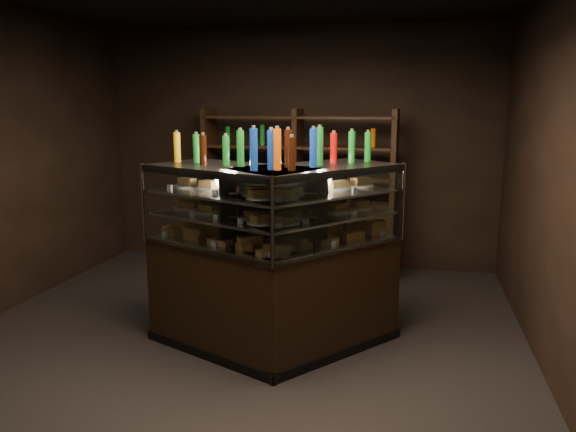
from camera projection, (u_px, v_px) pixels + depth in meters
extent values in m
plane|color=black|center=(241.00, 335.00, 5.07)|extent=(5.00, 5.00, 0.00)
cube|color=black|center=(298.00, 148.00, 7.17)|extent=(5.00, 0.02, 3.00)
cube|color=black|center=(60.00, 234.00, 2.39)|extent=(5.00, 0.02, 3.00)
cube|color=black|center=(554.00, 178.00, 4.24)|extent=(0.02, 5.00, 3.00)
cube|color=black|center=(313.00, 295.00, 4.77)|extent=(1.42, 1.52, 0.91)
cube|color=black|center=(313.00, 341.00, 4.85)|extent=(1.46, 1.57, 0.08)
cube|color=black|center=(315.00, 170.00, 4.56)|extent=(1.42, 1.52, 0.06)
cube|color=silver|center=(314.00, 242.00, 4.68)|extent=(1.34, 1.45, 0.02)
cube|color=silver|center=(314.00, 216.00, 4.63)|extent=(1.34, 1.45, 0.02)
cube|color=silver|center=(314.00, 193.00, 4.60)|extent=(1.34, 1.45, 0.02)
cube|color=white|center=(345.00, 211.00, 4.34)|extent=(0.88, 1.09, 0.64)
cylinder|color=silver|center=(403.00, 202.00, 4.78)|extent=(0.03, 0.03, 0.66)
cylinder|color=silver|center=(272.00, 222.00, 3.92)|extent=(0.03, 0.03, 0.66)
cube|color=black|center=(234.00, 295.00, 4.76)|extent=(1.56, 1.21, 0.91)
cube|color=black|center=(235.00, 341.00, 4.84)|extent=(1.60, 1.25, 0.08)
cube|color=black|center=(232.00, 170.00, 4.55)|extent=(1.56, 1.21, 0.06)
cube|color=silver|center=(233.00, 242.00, 4.67)|extent=(1.48, 1.14, 0.02)
cube|color=silver|center=(233.00, 217.00, 4.62)|extent=(1.48, 1.14, 0.02)
cube|color=silver|center=(232.00, 194.00, 4.59)|extent=(1.48, 1.14, 0.02)
cube|color=white|center=(201.00, 212.00, 4.32)|extent=(1.27, 0.58, 0.64)
cylinder|color=silver|center=(272.00, 222.00, 3.92)|extent=(0.03, 0.03, 0.66)
cylinder|color=silver|center=(144.00, 202.00, 4.74)|extent=(0.03, 0.03, 0.66)
cube|color=#C89047|center=(259.00, 249.00, 4.28)|extent=(0.18, 0.20, 0.06)
cube|color=#C89047|center=(289.00, 243.00, 4.46)|extent=(0.18, 0.20, 0.06)
cube|color=#C89047|center=(317.00, 238.00, 4.64)|extent=(0.18, 0.20, 0.06)
cube|color=#C89047|center=(342.00, 233.00, 4.82)|extent=(0.18, 0.20, 0.06)
cube|color=#C89047|center=(366.00, 228.00, 5.00)|extent=(0.18, 0.20, 0.06)
cylinder|color=white|center=(262.00, 223.00, 4.31)|extent=(0.24, 0.24, 0.02)
cube|color=#C89047|center=(262.00, 218.00, 4.30)|extent=(0.17, 0.19, 0.05)
cylinder|color=white|center=(289.00, 218.00, 4.47)|extent=(0.24, 0.24, 0.02)
cube|color=#C89047|center=(289.00, 214.00, 4.46)|extent=(0.17, 0.19, 0.05)
cylinder|color=white|center=(314.00, 214.00, 4.63)|extent=(0.24, 0.24, 0.02)
cube|color=#C89047|center=(314.00, 210.00, 4.62)|extent=(0.17, 0.19, 0.05)
cylinder|color=white|center=(337.00, 211.00, 4.79)|extent=(0.24, 0.24, 0.02)
cube|color=#C89047|center=(337.00, 207.00, 4.79)|extent=(0.17, 0.19, 0.05)
cylinder|color=white|center=(359.00, 207.00, 4.96)|extent=(0.24, 0.24, 0.02)
cube|color=#C89047|center=(359.00, 203.00, 4.95)|extent=(0.17, 0.19, 0.05)
cylinder|color=white|center=(262.00, 198.00, 4.27)|extent=(0.24, 0.24, 0.02)
cube|color=#C89047|center=(262.00, 193.00, 4.26)|extent=(0.17, 0.19, 0.05)
cylinder|color=white|center=(289.00, 194.00, 4.43)|extent=(0.24, 0.24, 0.02)
cube|color=#C89047|center=(289.00, 190.00, 4.42)|extent=(0.17, 0.19, 0.05)
cylinder|color=white|center=(314.00, 191.00, 4.59)|extent=(0.24, 0.24, 0.02)
cube|color=#C89047|center=(314.00, 187.00, 4.59)|extent=(0.17, 0.19, 0.05)
cylinder|color=white|center=(338.00, 188.00, 4.76)|extent=(0.24, 0.24, 0.02)
cube|color=#C89047|center=(338.00, 184.00, 4.75)|extent=(0.17, 0.19, 0.05)
cylinder|color=white|center=(360.00, 186.00, 4.92)|extent=(0.24, 0.24, 0.02)
cube|color=#C89047|center=(360.00, 182.00, 4.91)|extent=(0.17, 0.19, 0.05)
cube|color=#C89047|center=(182.00, 229.00, 4.98)|extent=(0.20, 0.16, 0.06)
cube|color=#C89047|center=(205.00, 234.00, 4.80)|extent=(0.20, 0.16, 0.06)
cube|color=#C89047|center=(230.00, 238.00, 4.63)|extent=(0.20, 0.16, 0.06)
cube|color=#C89047|center=(257.00, 243.00, 4.46)|extent=(0.20, 0.16, 0.06)
cube|color=#C89047|center=(287.00, 249.00, 4.28)|extent=(0.20, 0.16, 0.06)
cylinder|color=white|center=(188.00, 208.00, 4.93)|extent=(0.24, 0.24, 0.02)
cube|color=#C89047|center=(188.00, 204.00, 4.93)|extent=(0.19, 0.15, 0.05)
cylinder|color=white|center=(210.00, 211.00, 4.78)|extent=(0.24, 0.24, 0.02)
cube|color=#C89047|center=(210.00, 207.00, 4.77)|extent=(0.19, 0.15, 0.05)
cylinder|color=white|center=(233.00, 215.00, 4.62)|extent=(0.24, 0.24, 0.02)
cube|color=#C89047|center=(233.00, 211.00, 4.61)|extent=(0.19, 0.15, 0.05)
cylinder|color=white|center=(257.00, 218.00, 4.46)|extent=(0.24, 0.24, 0.02)
cube|color=#C89047|center=(257.00, 214.00, 4.46)|extent=(0.19, 0.15, 0.05)
cylinder|color=white|center=(284.00, 223.00, 4.31)|extent=(0.24, 0.24, 0.02)
cube|color=#C89047|center=(284.00, 218.00, 4.30)|extent=(0.19, 0.15, 0.05)
cylinder|color=white|center=(187.00, 186.00, 4.90)|extent=(0.24, 0.24, 0.02)
cube|color=#C89047|center=(187.00, 182.00, 4.89)|extent=(0.19, 0.15, 0.05)
cylinder|color=white|center=(209.00, 189.00, 4.74)|extent=(0.24, 0.24, 0.02)
cube|color=#C89047|center=(209.00, 185.00, 4.73)|extent=(0.19, 0.15, 0.05)
cylinder|color=white|center=(232.00, 191.00, 4.58)|extent=(0.24, 0.24, 0.02)
cube|color=#C89047|center=(232.00, 187.00, 4.58)|extent=(0.19, 0.15, 0.05)
cylinder|color=white|center=(257.00, 194.00, 4.43)|extent=(0.24, 0.24, 0.02)
cube|color=#C89047|center=(257.00, 190.00, 4.42)|extent=(0.19, 0.15, 0.05)
cylinder|color=white|center=(284.00, 198.00, 4.27)|extent=(0.24, 0.24, 0.02)
cube|color=#C89047|center=(284.00, 193.00, 4.26)|extent=(0.19, 0.15, 0.05)
cylinder|color=yellow|center=(256.00, 152.00, 4.17)|extent=(0.06, 0.06, 0.28)
cylinder|color=silver|center=(255.00, 132.00, 4.14)|extent=(0.03, 0.03, 0.02)
cylinder|color=#147223|center=(274.00, 151.00, 4.27)|extent=(0.06, 0.06, 0.28)
cylinder|color=silver|center=(273.00, 131.00, 4.24)|extent=(0.03, 0.03, 0.02)
cylinder|color=#0F38B2|center=(291.00, 150.00, 4.37)|extent=(0.06, 0.06, 0.28)
cylinder|color=silver|center=(291.00, 131.00, 4.34)|extent=(0.03, 0.03, 0.02)
cylinder|color=#B20C0A|center=(307.00, 149.00, 4.47)|extent=(0.06, 0.06, 0.28)
cylinder|color=silver|center=(307.00, 130.00, 4.45)|extent=(0.03, 0.03, 0.02)
cylinder|color=silver|center=(322.00, 148.00, 4.58)|extent=(0.06, 0.06, 0.28)
cylinder|color=silver|center=(323.00, 130.00, 4.55)|extent=(0.03, 0.03, 0.02)
cylinder|color=#D8590A|center=(337.00, 147.00, 4.68)|extent=(0.06, 0.06, 0.28)
cylinder|color=silver|center=(338.00, 129.00, 4.65)|extent=(0.03, 0.03, 0.02)
cylinder|color=black|center=(352.00, 146.00, 4.78)|extent=(0.06, 0.06, 0.28)
cylinder|color=silver|center=(352.00, 129.00, 4.75)|extent=(0.03, 0.03, 0.02)
cylinder|color=yellow|center=(365.00, 145.00, 4.89)|extent=(0.06, 0.06, 0.28)
cylinder|color=silver|center=(366.00, 128.00, 4.86)|extent=(0.03, 0.03, 0.02)
cylinder|color=yellow|center=(182.00, 146.00, 4.86)|extent=(0.06, 0.06, 0.28)
cylinder|color=silver|center=(181.00, 128.00, 4.83)|extent=(0.03, 0.03, 0.02)
cylinder|color=#147223|center=(195.00, 146.00, 4.76)|extent=(0.06, 0.06, 0.28)
cylinder|color=silver|center=(194.00, 129.00, 4.73)|extent=(0.03, 0.03, 0.02)
cylinder|color=#0F38B2|center=(209.00, 147.00, 4.66)|extent=(0.06, 0.06, 0.28)
cylinder|color=silver|center=(209.00, 129.00, 4.64)|extent=(0.03, 0.03, 0.02)
cylinder|color=#B20C0A|center=(224.00, 148.00, 4.57)|extent=(0.06, 0.06, 0.28)
cylinder|color=silver|center=(223.00, 130.00, 4.54)|extent=(0.03, 0.03, 0.02)
cylinder|color=silver|center=(239.00, 149.00, 4.47)|extent=(0.06, 0.06, 0.28)
cylinder|color=silver|center=(239.00, 130.00, 4.44)|extent=(0.03, 0.03, 0.02)
cylinder|color=#D8590A|center=(255.00, 150.00, 4.37)|extent=(0.06, 0.06, 0.28)
cylinder|color=silver|center=(255.00, 131.00, 4.34)|extent=(0.03, 0.03, 0.02)
cylinder|color=black|center=(272.00, 151.00, 4.27)|extent=(0.06, 0.06, 0.28)
cylinder|color=silver|center=(272.00, 131.00, 4.24)|extent=(0.03, 0.03, 0.02)
cylinder|color=yellow|center=(289.00, 152.00, 4.17)|extent=(0.06, 0.06, 0.28)
cylinder|color=silver|center=(290.00, 132.00, 4.14)|extent=(0.03, 0.03, 0.02)
cylinder|color=black|center=(323.00, 297.00, 5.85)|extent=(0.21, 0.21, 0.16)
cone|color=#19591A|center=(324.00, 269.00, 5.79)|extent=(0.32, 0.32, 0.44)
cone|color=#19591A|center=(324.00, 256.00, 5.76)|extent=(0.25, 0.25, 0.31)
cube|color=black|center=(298.00, 236.00, 6.93)|extent=(2.37, 0.53, 0.90)
cube|color=black|center=(209.00, 153.00, 7.03)|extent=(0.08, 0.38, 1.10)
cube|color=black|center=(298.00, 155.00, 6.73)|extent=(0.08, 0.38, 1.10)
cube|color=black|center=(394.00, 158.00, 6.43)|extent=(0.08, 0.38, 1.10)
cube|color=black|center=(298.00, 176.00, 6.78)|extent=(2.32, 0.49, 0.03)
cube|color=black|center=(298.00, 147.00, 6.71)|extent=(2.32, 0.49, 0.03)
cube|color=black|center=(298.00, 117.00, 6.65)|extent=(2.32, 0.49, 0.03)
cylinder|color=yellow|center=(228.00, 164.00, 6.99)|extent=(0.06, 0.06, 0.22)
cylinder|color=#147223|center=(263.00, 165.00, 6.87)|extent=(0.06, 0.06, 0.22)
cylinder|color=#0F38B2|center=(298.00, 166.00, 6.76)|extent=(0.06, 0.06, 0.22)
cylinder|color=#B20C0A|center=(334.00, 167.00, 6.64)|extent=(0.06, 0.06, 0.22)
cylinder|color=silver|center=(372.00, 168.00, 6.52)|extent=(0.06, 0.06, 0.22)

